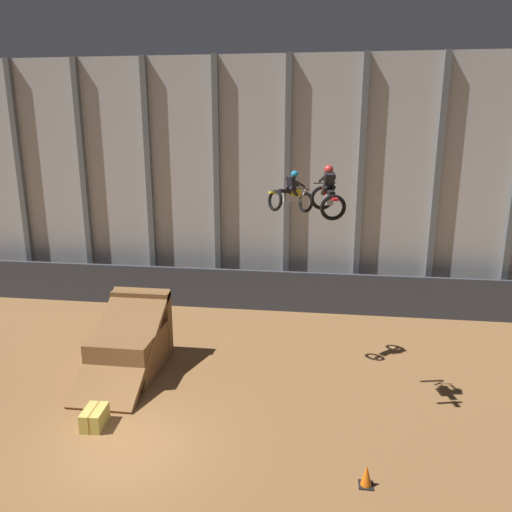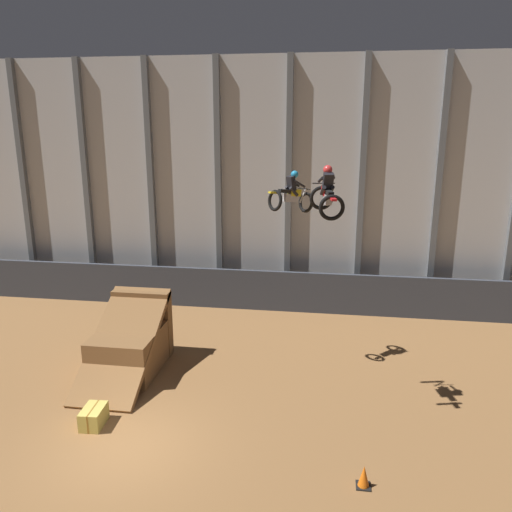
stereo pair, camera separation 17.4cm
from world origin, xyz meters
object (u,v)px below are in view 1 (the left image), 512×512
(rider_bike_right_air, at_px, (328,195))
(hay_bale_trackside, at_px, (95,418))
(dirt_ramp, at_px, (132,343))
(traffic_cone_near_ramp, at_px, (366,476))
(rider_bike_left_air, at_px, (291,195))

(rider_bike_right_air, distance_m, hay_bale_trackside, 9.43)
(dirt_ramp, height_order, hay_bale_trackside, dirt_ramp)
(dirt_ramp, relative_size, traffic_cone_near_ramp, 7.67)
(rider_bike_left_air, distance_m, traffic_cone_near_ramp, 9.19)
(rider_bike_left_air, height_order, rider_bike_right_air, rider_bike_right_air)
(dirt_ramp, xyz_separation_m, traffic_cone_near_ramp, (8.01, -5.19, -0.65))
(rider_bike_left_air, bearing_deg, traffic_cone_near_ramp, -23.57)
(dirt_ramp, height_order, traffic_cone_near_ramp, dirt_ramp)
(rider_bike_left_air, distance_m, hay_bale_trackside, 9.49)
(rider_bike_right_air, xyz_separation_m, traffic_cone_near_ramp, (1.17, -3.67, -6.40))
(rider_bike_left_air, bearing_deg, hay_bale_trackside, -90.20)
(traffic_cone_near_ramp, relative_size, hay_bale_trackside, 0.62)
(hay_bale_trackside, bearing_deg, dirt_ramp, 94.12)
(hay_bale_trackside, bearing_deg, traffic_cone_near_ramp, -10.77)
(rider_bike_right_air, relative_size, hay_bale_trackside, 1.94)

